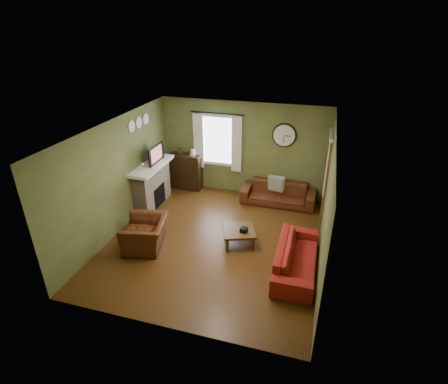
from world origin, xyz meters
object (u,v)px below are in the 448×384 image
(coffee_table, at_px, (239,237))
(sofa_brown, at_px, (278,193))
(bookshelf, at_px, (186,171))
(sofa_red, at_px, (297,257))
(armchair, at_px, (145,234))

(coffee_table, bearing_deg, sofa_brown, 75.83)
(sofa_brown, bearing_deg, coffee_table, -104.17)
(bookshelf, distance_m, sofa_red, 4.54)
(sofa_red, distance_m, armchair, 3.25)
(sofa_red, height_order, coffee_table, sofa_red)
(sofa_red, bearing_deg, sofa_brown, 15.90)
(sofa_brown, relative_size, sofa_red, 1.00)
(coffee_table, bearing_deg, sofa_red, -22.11)
(bookshelf, bearing_deg, coffee_table, -47.47)
(sofa_red, relative_size, coffee_table, 2.87)
(bookshelf, xyz_separation_m, coffee_table, (2.17, -2.36, -0.34))
(sofa_red, bearing_deg, armchair, 92.48)
(armchair, bearing_deg, sofa_brown, 125.55)
(sofa_brown, distance_m, sofa_red, 2.81)
(armchair, distance_m, coffee_table, 2.05)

